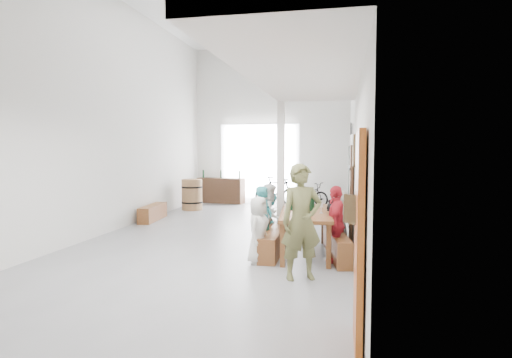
% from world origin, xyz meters
% --- Properties ---
extents(floor, '(12.00, 12.00, 0.00)m').
position_xyz_m(floor, '(0.00, 0.00, 0.00)').
color(floor, slate).
rests_on(floor, ground).
extents(room_walls, '(12.00, 12.00, 12.00)m').
position_xyz_m(room_walls, '(0.00, 0.00, 3.55)').
color(room_walls, silver).
rests_on(room_walls, ground).
extents(gateway_portal, '(2.80, 0.08, 2.80)m').
position_xyz_m(gateway_portal, '(-0.40, 5.94, 1.40)').
color(gateway_portal, white).
rests_on(gateway_portal, ground).
extents(right_wall_decor, '(0.07, 8.28, 5.07)m').
position_xyz_m(right_wall_decor, '(2.70, -1.87, 1.74)').
color(right_wall_decor, '#B04516').
rests_on(right_wall_decor, ground).
extents(balcony, '(1.52, 5.62, 4.00)m').
position_xyz_m(balcony, '(1.98, -3.13, 2.96)').
color(balcony, white).
rests_on(balcony, ground).
extents(tasting_table, '(1.08, 2.23, 0.79)m').
position_xyz_m(tasting_table, '(1.87, -1.24, 0.71)').
color(tasting_table, brown).
rests_on(tasting_table, ground).
extents(bench_inner, '(0.33, 1.90, 0.44)m').
position_xyz_m(bench_inner, '(1.30, -1.26, 0.22)').
color(bench_inner, brown).
rests_on(bench_inner, ground).
extents(bench_wall, '(0.57, 1.97, 0.45)m').
position_xyz_m(bench_wall, '(2.44, -1.30, 0.22)').
color(bench_wall, brown).
rests_on(bench_wall, ground).
extents(tableware, '(0.64, 1.39, 0.35)m').
position_xyz_m(tableware, '(1.87, -1.20, 0.93)').
color(tableware, black).
rests_on(tableware, tasting_table).
extents(side_bench, '(0.46, 1.49, 0.41)m').
position_xyz_m(side_bench, '(-2.50, 1.65, 0.21)').
color(side_bench, brown).
rests_on(side_bench, ground).
extents(oak_barrel, '(0.66, 0.66, 0.97)m').
position_xyz_m(oak_barrel, '(-2.16, 3.78, 0.49)').
color(oak_barrel, '#976E43').
rests_on(oak_barrel, ground).
extents(serving_counter, '(1.74, 0.71, 0.89)m').
position_xyz_m(serving_counter, '(-1.75, 5.65, 0.45)').
color(serving_counter, '#3C2115').
rests_on(serving_counter, ground).
extents(counter_bottles, '(1.44, 0.22, 0.28)m').
position_xyz_m(counter_bottles, '(-1.75, 5.67, 1.03)').
color(counter_bottles, black).
rests_on(counter_bottles, serving_counter).
extents(guest_left_a, '(0.46, 0.61, 1.13)m').
position_xyz_m(guest_left_a, '(1.15, -2.04, 0.57)').
color(guest_left_a, silver).
rests_on(guest_left_a, ground).
extents(guest_left_b, '(0.40, 0.51, 1.25)m').
position_xyz_m(guest_left_b, '(1.12, -1.36, 0.62)').
color(guest_left_b, teal).
rests_on(guest_left_b, ground).
extents(guest_left_c, '(0.54, 0.66, 1.25)m').
position_xyz_m(guest_left_c, '(1.15, -0.81, 0.62)').
color(guest_left_c, silver).
rests_on(guest_left_c, ground).
extents(guest_left_d, '(0.60, 0.76, 1.03)m').
position_xyz_m(guest_left_d, '(1.05, -0.30, 0.52)').
color(guest_left_d, teal).
rests_on(guest_left_d, ground).
extents(guest_right_a, '(0.36, 0.78, 1.31)m').
position_xyz_m(guest_right_a, '(2.43, -1.69, 0.65)').
color(guest_right_a, '#B61F2A').
rests_on(guest_right_a, ground).
extents(guest_right_b, '(0.57, 0.99, 1.02)m').
position_xyz_m(guest_right_b, '(2.39, -1.07, 0.51)').
color(guest_right_b, black).
rests_on(guest_right_b, ground).
extents(guest_right_c, '(0.51, 0.64, 1.14)m').
position_xyz_m(guest_right_c, '(2.49, -0.58, 0.57)').
color(guest_right_c, silver).
rests_on(guest_right_c, ground).
extents(host_standing, '(0.74, 0.63, 1.71)m').
position_xyz_m(host_standing, '(1.95, -2.78, 0.86)').
color(host_standing, brown).
rests_on(host_standing, ground).
extents(potted_plant, '(0.49, 0.45, 0.46)m').
position_xyz_m(potted_plant, '(2.45, 0.56, 0.23)').
color(potted_plant, '#154F1C').
rests_on(potted_plant, ground).
extents(bicycle_near, '(1.62, 1.18, 0.81)m').
position_xyz_m(bicycle_near, '(1.38, 5.48, 0.41)').
color(bicycle_near, black).
rests_on(bicycle_near, ground).
extents(bicycle_far, '(1.73, 0.93, 1.00)m').
position_xyz_m(bicycle_far, '(0.35, 5.14, 0.50)').
color(bicycle_far, black).
rests_on(bicycle_far, ground).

